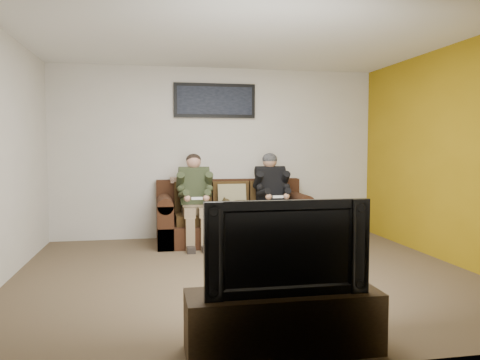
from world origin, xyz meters
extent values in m
plane|color=brown|center=(0.00, 0.00, 0.00)|extent=(5.00, 5.00, 0.00)
plane|color=silver|center=(0.00, 0.00, 2.60)|extent=(5.00, 5.00, 0.00)
plane|color=beige|center=(0.00, 2.25, 1.30)|extent=(5.00, 0.00, 5.00)
plane|color=beige|center=(0.00, -2.25, 1.30)|extent=(5.00, 0.00, 5.00)
plane|color=beige|center=(2.50, 0.00, 1.30)|extent=(0.00, 4.50, 4.50)
plane|color=#A27E10|center=(2.49, 0.00, 1.30)|extent=(0.00, 4.50, 4.50)
cube|color=#351C0F|center=(0.15, 1.75, 0.15)|extent=(2.20, 0.95, 0.30)
cube|color=#351C0F|center=(0.15, 2.12, 0.60)|extent=(2.20, 0.20, 0.60)
cube|color=#351C0F|center=(-0.84, 1.75, 0.30)|extent=(0.22, 0.95, 0.60)
cube|color=#351C0F|center=(1.14, 1.75, 0.30)|extent=(0.22, 0.95, 0.60)
cylinder|color=#351C0F|center=(-0.84, 1.75, 0.60)|extent=(0.22, 0.95, 0.22)
cylinder|color=#351C0F|center=(1.14, 1.75, 0.60)|extent=(0.22, 0.95, 0.22)
cube|color=#3F2B13|center=(-0.41, 1.70, 0.37)|extent=(0.55, 0.60, 0.14)
cube|color=#3F2B13|center=(-0.41, 1.98, 0.66)|extent=(0.55, 0.14, 0.44)
cube|color=#3F2B13|center=(0.15, 1.70, 0.37)|extent=(0.55, 0.60, 0.14)
cube|color=#3F2B13|center=(0.15, 1.98, 0.66)|extent=(0.55, 0.14, 0.44)
cube|color=#3F2B13|center=(0.72, 1.70, 0.37)|extent=(0.55, 0.60, 0.14)
cube|color=#3F2B13|center=(0.72, 1.98, 0.66)|extent=(0.55, 0.14, 0.44)
cube|color=#91875F|center=(0.15, 1.87, 0.64)|extent=(0.42, 0.20, 0.42)
cube|color=#C6A991|center=(-0.51, 2.10, 0.90)|extent=(0.45, 0.22, 0.08)
cube|color=#8B7456|center=(-0.41, 1.67, 0.51)|extent=(0.36, 0.30, 0.14)
cube|color=#2F3721|center=(-0.41, 1.77, 0.81)|extent=(0.40, 0.30, 0.53)
cylinder|color=#2F3721|center=(-0.41, 1.79, 1.02)|extent=(0.44, 0.18, 0.18)
sphere|color=tan|center=(-0.41, 1.81, 1.18)|extent=(0.21, 0.21, 0.21)
cube|color=#8B7456|center=(-0.51, 1.47, 0.50)|extent=(0.15, 0.42, 0.13)
cube|color=#8B7456|center=(-0.31, 1.47, 0.50)|extent=(0.15, 0.42, 0.13)
cube|color=#8B7456|center=(-0.51, 1.27, 0.22)|extent=(0.12, 0.13, 0.44)
cube|color=#8B7456|center=(-0.31, 1.27, 0.22)|extent=(0.12, 0.13, 0.44)
cube|color=black|center=(-0.51, 1.19, 0.04)|extent=(0.11, 0.26, 0.08)
cube|color=black|center=(-0.31, 1.19, 0.04)|extent=(0.11, 0.26, 0.08)
cylinder|color=#2F3721|center=(-0.61, 1.70, 0.91)|extent=(0.11, 0.30, 0.28)
cylinder|color=#2F3721|center=(-0.21, 1.70, 0.91)|extent=(0.11, 0.30, 0.28)
cylinder|color=#2F3721|center=(-0.58, 1.48, 0.75)|extent=(0.14, 0.32, 0.15)
cylinder|color=#2F3721|center=(-0.24, 1.48, 0.75)|extent=(0.14, 0.32, 0.15)
sphere|color=tan|center=(-0.54, 1.36, 0.70)|extent=(0.09, 0.09, 0.09)
sphere|color=tan|center=(-0.28, 1.36, 0.70)|extent=(0.09, 0.09, 0.09)
cube|color=white|center=(-0.41, 1.34, 0.70)|extent=(0.15, 0.04, 0.03)
ellipsoid|color=black|center=(-0.41, 1.83, 1.21)|extent=(0.22, 0.22, 0.17)
cube|color=black|center=(0.72, 1.67, 0.51)|extent=(0.36, 0.30, 0.14)
cube|color=black|center=(0.72, 1.77, 0.81)|extent=(0.40, 0.30, 0.53)
cylinder|color=black|center=(0.72, 1.79, 1.02)|extent=(0.44, 0.18, 0.18)
sphere|color=#A2755A|center=(0.72, 1.81, 1.18)|extent=(0.21, 0.21, 0.21)
cube|color=black|center=(0.62, 1.47, 0.50)|extent=(0.15, 0.42, 0.13)
cube|color=black|center=(0.82, 1.47, 0.50)|extent=(0.15, 0.42, 0.13)
cube|color=black|center=(0.62, 1.27, 0.22)|extent=(0.12, 0.13, 0.44)
cube|color=black|center=(0.82, 1.27, 0.22)|extent=(0.12, 0.13, 0.44)
cube|color=black|center=(0.62, 1.19, 0.04)|extent=(0.11, 0.26, 0.08)
cube|color=black|center=(0.82, 1.19, 0.04)|extent=(0.11, 0.26, 0.08)
cylinder|color=black|center=(0.52, 1.70, 0.91)|extent=(0.11, 0.30, 0.28)
cylinder|color=black|center=(0.92, 1.70, 0.91)|extent=(0.11, 0.30, 0.28)
cylinder|color=black|center=(0.55, 1.48, 0.75)|extent=(0.14, 0.32, 0.15)
cylinder|color=black|center=(0.89, 1.48, 0.75)|extent=(0.14, 0.32, 0.15)
sphere|color=#A2755A|center=(0.59, 1.36, 0.70)|extent=(0.09, 0.09, 0.09)
sphere|color=#A2755A|center=(0.85, 1.36, 0.70)|extent=(0.09, 0.09, 0.09)
cube|color=white|center=(0.72, 1.34, 0.70)|extent=(0.15, 0.04, 0.03)
ellipsoid|color=black|center=(0.72, 1.81, 1.21)|extent=(0.22, 0.22, 0.19)
ellipsoid|color=#493B1C|center=(0.25, 1.65, 0.53)|extent=(0.47, 0.26, 0.19)
sphere|color=#493B1C|center=(0.03, 1.62, 0.59)|extent=(0.14, 0.14, 0.14)
cone|color=#493B1C|center=(0.01, 1.59, 0.66)|extent=(0.04, 0.04, 0.04)
cone|color=#493B1C|center=(0.01, 1.66, 0.66)|extent=(0.04, 0.04, 0.04)
cylinder|color=#493B1C|center=(0.49, 1.70, 0.50)|extent=(0.26, 0.13, 0.08)
cube|color=black|center=(-0.05, 2.22, 2.10)|extent=(1.25, 0.04, 0.52)
cube|color=black|center=(-0.05, 2.19, 2.10)|extent=(1.15, 0.01, 0.42)
cube|color=#2F200F|center=(-0.15, -1.95, 0.21)|extent=(1.32, 0.42, 0.41)
imported|color=black|center=(-0.15, -1.95, 0.73)|extent=(1.10, 0.14, 0.63)
camera|label=1|loc=(-1.01, -4.94, 1.39)|focal=35.00mm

